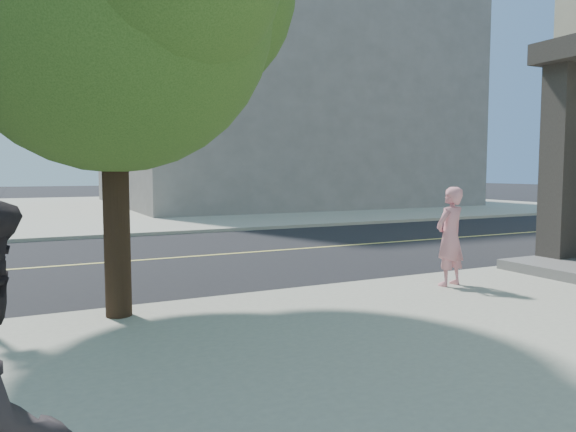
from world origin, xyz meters
TOP-DOWN VIEW (x-y plane):
  - ground at (0.00, 0.00)m, footprint 140.00×140.00m
  - road_ew at (0.00, 4.50)m, footprint 140.00×9.00m
  - sidewalk_ne at (13.50, 21.50)m, footprint 29.00×25.00m
  - filler_ne at (14.00, 22.00)m, footprint 18.00×16.00m
  - man_on_phone at (6.48, -0.97)m, footprint 0.66×0.50m

SIDE VIEW (x-z plane):
  - ground at x=0.00m, z-range 0.00..0.00m
  - road_ew at x=0.00m, z-range 0.00..0.01m
  - sidewalk_ne at x=13.50m, z-range 0.00..0.12m
  - man_on_phone at x=6.48m, z-range 0.12..1.73m
  - filler_ne at x=14.00m, z-range 0.12..14.12m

